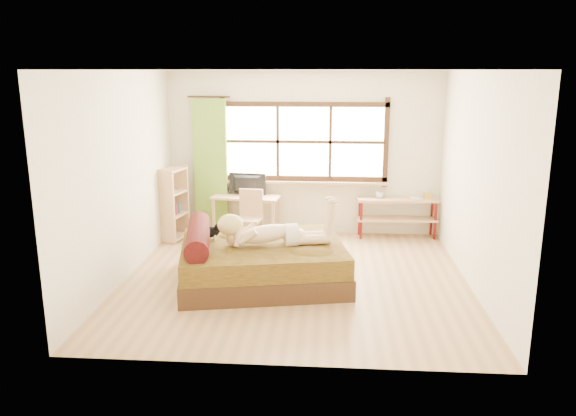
# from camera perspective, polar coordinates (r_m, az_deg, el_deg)

# --- Properties ---
(floor) EXTENTS (4.50, 4.50, 0.00)m
(floor) POSITION_cam_1_polar(r_m,az_deg,el_deg) (7.51, 0.76, -7.23)
(floor) COLOR #9E754C
(floor) RESTS_ON ground
(ceiling) EXTENTS (4.50, 4.50, 0.00)m
(ceiling) POSITION_cam_1_polar(r_m,az_deg,el_deg) (7.01, 0.84, 13.85)
(ceiling) COLOR white
(ceiling) RESTS_ON wall_back
(wall_back) EXTENTS (4.50, 0.00, 4.50)m
(wall_back) POSITION_cam_1_polar(r_m,az_deg,el_deg) (9.35, 1.63, 5.53)
(wall_back) COLOR silver
(wall_back) RESTS_ON floor
(wall_front) EXTENTS (4.50, 0.00, 4.50)m
(wall_front) POSITION_cam_1_polar(r_m,az_deg,el_deg) (4.95, -0.77, -1.96)
(wall_front) COLOR silver
(wall_front) RESTS_ON floor
(wall_left) EXTENTS (0.00, 4.50, 4.50)m
(wall_left) POSITION_cam_1_polar(r_m,az_deg,el_deg) (7.61, -16.40, 3.06)
(wall_left) COLOR silver
(wall_left) RESTS_ON floor
(wall_right) EXTENTS (0.00, 4.50, 4.50)m
(wall_right) POSITION_cam_1_polar(r_m,az_deg,el_deg) (7.35, 18.60, 2.55)
(wall_right) COLOR silver
(wall_right) RESTS_ON floor
(window) EXTENTS (2.80, 0.16, 1.46)m
(window) POSITION_cam_1_polar(r_m,az_deg,el_deg) (9.30, 1.63, 6.48)
(window) COLOR #FFEDBF
(window) RESTS_ON wall_back
(curtain) EXTENTS (0.55, 0.10, 2.20)m
(curtain) POSITION_cam_1_polar(r_m,az_deg,el_deg) (9.46, -7.86, 4.28)
(curtain) COLOR olive
(curtain) RESTS_ON wall_back
(bed) EXTENTS (2.38, 2.05, 0.79)m
(bed) POSITION_cam_1_polar(r_m,az_deg,el_deg) (7.34, -3.01, -5.38)
(bed) COLOR black
(bed) RESTS_ON floor
(woman) EXTENTS (1.52, 0.70, 0.63)m
(woman) POSITION_cam_1_polar(r_m,az_deg,el_deg) (7.12, -1.50, -1.32)
(woman) COLOR #DEB78F
(woman) RESTS_ON bed
(kitten) EXTENTS (0.33, 0.18, 0.25)m
(kitten) POSITION_cam_1_polar(r_m,az_deg,el_deg) (7.45, -8.06, -2.28)
(kitten) COLOR black
(kitten) RESTS_ON bed
(desk) EXTENTS (1.16, 0.65, 0.69)m
(desk) POSITION_cam_1_polar(r_m,az_deg,el_deg) (9.29, -4.26, 0.70)
(desk) COLOR tan
(desk) RESTS_ON floor
(monitor) EXTENTS (0.63, 0.16, 0.36)m
(monitor) POSITION_cam_1_polar(r_m,az_deg,el_deg) (9.28, -4.25, 2.40)
(monitor) COLOR black
(monitor) RESTS_ON desk
(chair) EXTENTS (0.43, 0.43, 0.86)m
(chair) POSITION_cam_1_polar(r_m,az_deg,el_deg) (8.94, -3.89, -0.58)
(chair) COLOR tan
(chair) RESTS_ON floor
(pipe_shelf) EXTENTS (1.33, 0.40, 0.75)m
(pipe_shelf) POSITION_cam_1_polar(r_m,az_deg,el_deg) (9.40, 11.12, -0.06)
(pipe_shelf) COLOR tan
(pipe_shelf) RESTS_ON floor
(cup) EXTENTS (0.13, 0.13, 0.10)m
(cup) POSITION_cam_1_polar(r_m,az_deg,el_deg) (9.32, 9.27, 1.31)
(cup) COLOR gray
(cup) RESTS_ON pipe_shelf
(book) EXTENTS (0.18, 0.24, 0.02)m
(book) POSITION_cam_1_polar(r_m,az_deg,el_deg) (9.38, 12.30, 1.00)
(book) COLOR gray
(book) RESTS_ON pipe_shelf
(bookshelf) EXTENTS (0.40, 0.57, 1.18)m
(bookshelf) POSITION_cam_1_polar(r_m,az_deg,el_deg) (9.25, -11.55, 0.45)
(bookshelf) COLOR tan
(bookshelf) RESTS_ON floor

